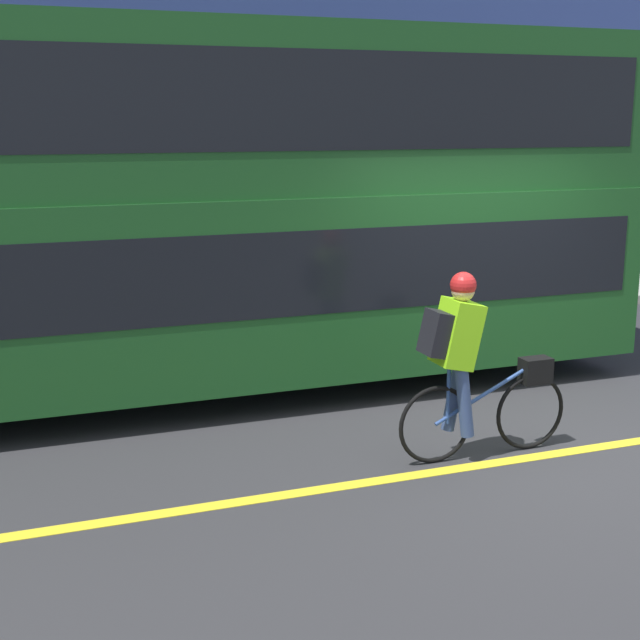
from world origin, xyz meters
TOP-DOWN VIEW (x-y plane):
  - ground_plane at (0.00, 0.00)m, footprint 80.00×80.00m
  - road_center_line at (0.00, -0.16)m, footprint 50.00×0.14m
  - sidewalk_curb at (0.00, 5.51)m, footprint 60.00×1.66m
  - building_facade at (0.00, 6.49)m, footprint 60.00×0.30m
  - bus at (-3.60, 2.73)m, footprint 11.30×2.51m
  - cyclist_on_bike at (-0.87, 0.03)m, footprint 1.58×0.32m
  - street_sign_post at (-1.01, 5.42)m, footprint 0.36×0.09m

SIDE VIEW (x-z plane):
  - ground_plane at x=0.00m, z-range 0.00..0.00m
  - road_center_line at x=0.00m, z-range 0.00..0.01m
  - sidewalk_curb at x=0.00m, z-range 0.00..0.13m
  - cyclist_on_bike at x=-0.87m, z-range 0.06..1.66m
  - street_sign_post at x=-1.01m, z-range 0.27..2.78m
  - bus at x=-3.60m, z-range 0.20..3.86m
  - building_facade at x=0.00m, z-range 0.00..8.73m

